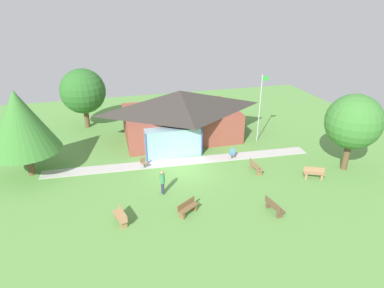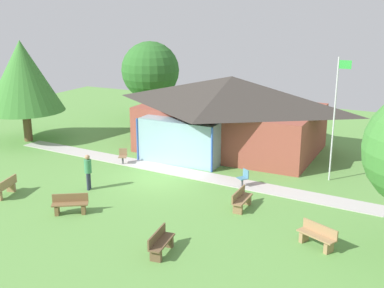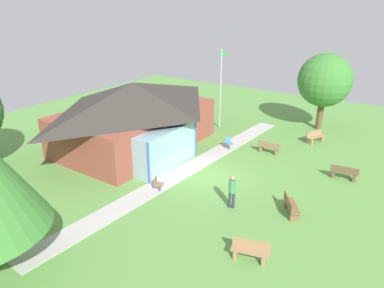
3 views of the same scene
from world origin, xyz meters
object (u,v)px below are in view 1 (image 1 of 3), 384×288
object	(u,v)px
patio_chair_west	(144,163)
bench_front_center	(188,208)
pavilion	(180,114)
bench_mid_right	(256,167)
bench_lawn_far_right	(314,173)
flagpole	(260,106)
tree_west_hedge	(20,122)
patio_chair_lawn_spare	(232,154)
tree_far_east	(354,122)
bench_front_left	(121,217)
tree_behind_pavilion_left	(83,91)
visitor_strolling_lawn	(162,181)
bench_front_right	(274,207)

from	to	relation	value
patio_chair_west	bench_front_center	bearing A→B (deg)	80.77
pavilion	bench_mid_right	distance (m)	9.25
bench_mid_right	bench_lawn_far_right	bearing A→B (deg)	61.11
flagpole	tree_west_hedge	bearing A→B (deg)	-176.38
bench_front_center	patio_chair_lawn_spare	distance (m)	8.28
bench_lawn_far_right	tree_far_east	world-z (taller)	tree_far_east
bench_front_left	tree_behind_pavilion_left	distance (m)	17.17
flagpole	visitor_strolling_lawn	distance (m)	12.19
pavilion	tree_behind_pavilion_left	bearing A→B (deg)	149.50
bench_lawn_far_right	tree_far_east	xyz separation A→B (m)	(3.14, 0.63, 3.48)
bench_front_center	tree_far_east	distance (m)	13.79
bench_front_center	patio_chair_lawn_spare	bearing A→B (deg)	-163.94
bench_front_right	visitor_strolling_lawn	world-z (taller)	visitor_strolling_lawn
bench_front_center	patio_chair_west	world-z (taller)	patio_chair_west
bench_mid_right	visitor_strolling_lawn	bearing A→B (deg)	-82.20
bench_front_center	patio_chair_west	distance (m)	6.81
pavilion	patio_chair_lawn_spare	xyz separation A→B (m)	(3.08, -5.58, -1.91)
bench_front_left	tree_behind_pavilion_left	world-z (taller)	tree_behind_pavilion_left
bench_front_center	patio_chair_lawn_spare	size ratio (longest dim) A/B	1.74
bench_lawn_far_right	bench_mid_right	bearing A→B (deg)	-3.43
patio_chair_lawn_spare	pavilion	bearing A→B (deg)	-26.98
flagpole	visitor_strolling_lawn	bearing A→B (deg)	-147.38
tree_far_east	bench_front_right	bearing A→B (deg)	-155.50
visitor_strolling_lawn	tree_far_east	size ratio (longest dim) A/B	0.29
patio_chair_west	bench_front_right	bearing A→B (deg)	106.90
bench_front_center	patio_chair_lawn_spare	world-z (taller)	patio_chair_lawn_spare
bench_front_left	bench_mid_right	bearing A→B (deg)	-86.18
flagpole	patio_chair_lawn_spare	xyz separation A→B (m)	(-3.59, -2.78, -2.97)
bench_front_center	bench_mid_right	world-z (taller)	same
visitor_strolling_lawn	tree_behind_pavilion_left	xyz separation A→B (m)	(-5.17, 14.30, 2.72)
bench_front_left	tree_far_east	world-z (taller)	tree_far_east
bench_front_center	bench_front_left	size ratio (longest dim) A/B	0.96
flagpole	bench_mid_right	distance (m)	6.69
bench_front_left	tree_far_east	bearing A→B (deg)	-97.80
tree_far_east	tree_west_hedge	xyz separation A→B (m)	(-23.23, 5.48, 0.33)
bench_front_center	bench_mid_right	size ratio (longest dim) A/B	0.99
bench_mid_right	bench_front_right	xyz separation A→B (m)	(-1.14, -4.99, 0.00)
pavilion	patio_chair_west	distance (m)	6.99
tree_behind_pavilion_left	tree_west_hedge	bearing A→B (deg)	-113.06
patio_chair_west	visitor_strolling_lawn	distance (m)	4.09
patio_chair_lawn_spare	bench_lawn_far_right	bearing A→B (deg)	169.35
tree_west_hedge	bench_lawn_far_right	bearing A→B (deg)	-16.91
tree_behind_pavilion_left	pavilion	bearing A→B (deg)	-30.50
flagpole	bench_front_right	bearing A→B (deg)	-110.49
flagpole	bench_lawn_far_right	xyz separation A→B (m)	(0.99, -7.32, -2.98)
pavilion	bench_front_right	size ratio (longest dim) A/B	7.27
bench_lawn_far_right	bench_mid_right	xyz separation A→B (m)	(-3.71, 1.98, 0.00)
patio_chair_west	tree_west_hedge	size ratio (longest dim) A/B	0.13
flagpole	tree_west_hedge	distance (m)	19.16
bench_front_left	flagpole	bearing A→B (deg)	-70.78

